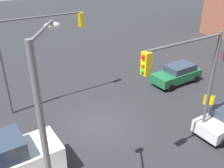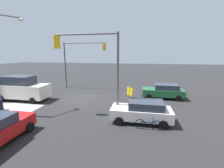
{
  "view_description": "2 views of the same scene",
  "coord_description": "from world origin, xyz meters",
  "px_view_note": "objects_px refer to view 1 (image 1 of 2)",
  "views": [
    {
      "loc": [
        6.7,
        11.75,
        9.71
      ],
      "look_at": [
        -2.11,
        -1.73,
        1.64
      ],
      "focal_mm": 40.0,
      "sensor_mm": 36.0,
      "label": 1
    },
    {
      "loc": [
        -6.15,
        15.47,
        4.99
      ],
      "look_at": [
        -2.91,
        -1.56,
        1.43
      ],
      "focal_mm": 24.0,
      "sensor_mm": 36.0,
      "label": 2
    }
  ],
  "objects_px": {
    "traffic_signal_se_corner": "(36,44)",
    "traffic_signal_nw_corner": "(189,75)",
    "coupe_green": "(177,74)",
    "van_white_delivery": "(0,165)",
    "street_lamp_corner": "(48,139)"
  },
  "relations": [
    {
      "from": "traffic_signal_se_corner",
      "to": "street_lamp_corner",
      "type": "height_order",
      "value": "street_lamp_corner"
    },
    {
      "from": "traffic_signal_se_corner",
      "to": "street_lamp_corner",
      "type": "distance_m",
      "value": 10.4
    },
    {
      "from": "traffic_signal_se_corner",
      "to": "traffic_signal_nw_corner",
      "type": "bearing_deg",
      "value": 117.51
    },
    {
      "from": "street_lamp_corner",
      "to": "coupe_green",
      "type": "xyz_separation_m",
      "value": [
        -13.79,
        -7.11,
        -3.86
      ]
    },
    {
      "from": "traffic_signal_se_corner",
      "to": "coupe_green",
      "type": "relative_size",
      "value": 1.46
    },
    {
      "from": "coupe_green",
      "to": "van_white_delivery",
      "type": "distance_m",
      "value": 15.51
    },
    {
      "from": "traffic_signal_nw_corner",
      "to": "van_white_delivery",
      "type": "distance_m",
      "value": 9.87
    },
    {
      "from": "street_lamp_corner",
      "to": "traffic_signal_se_corner",
      "type": "bearing_deg",
      "value": -106.0
    },
    {
      "from": "van_white_delivery",
      "to": "street_lamp_corner",
      "type": "bearing_deg",
      "value": 109.9
    },
    {
      "from": "traffic_signal_nw_corner",
      "to": "traffic_signal_se_corner",
      "type": "xyz_separation_m",
      "value": [
        4.69,
        -9.0,
        0.06
      ]
    },
    {
      "from": "traffic_signal_nw_corner",
      "to": "van_white_delivery",
      "type": "height_order",
      "value": "traffic_signal_nw_corner"
    },
    {
      "from": "traffic_signal_nw_corner",
      "to": "coupe_green",
      "type": "xyz_separation_m",
      "value": [
        -6.24,
        -6.12,
        -3.76
      ]
    },
    {
      "from": "traffic_signal_se_corner",
      "to": "van_white_delivery",
      "type": "height_order",
      "value": "traffic_signal_se_corner"
    },
    {
      "from": "coupe_green",
      "to": "traffic_signal_se_corner",
      "type": "bearing_deg",
      "value": -14.77
    },
    {
      "from": "traffic_signal_se_corner",
      "to": "van_white_delivery",
      "type": "bearing_deg",
      "value": 56.29
    }
  ]
}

